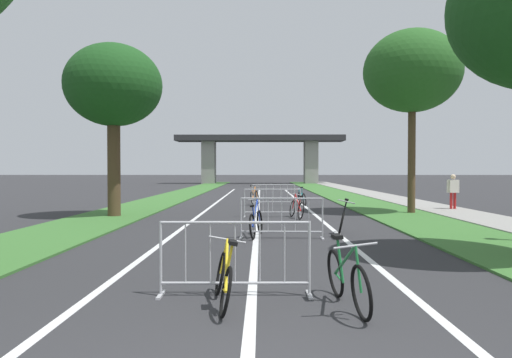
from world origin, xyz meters
TOP-DOWN VIEW (x-y plane):
  - grass_verge_left at (-5.47, 27.70)m, footprint 2.79×67.71m
  - grass_verge_right at (5.47, 27.70)m, footprint 2.79×67.71m
  - sidewalk_path_right at (7.97, 27.70)m, footprint 2.20×67.71m
  - lane_stripe_center at (0.00, 19.58)m, footprint 0.14×39.17m
  - lane_stripe_right_lane at (2.24, 19.58)m, footprint 0.14×39.17m
  - lane_stripe_left_lane at (-2.24, 19.58)m, footprint 0.14×39.17m
  - overpass_bridge at (0.00, 55.96)m, footprint 20.88×3.73m
  - tree_left_cypress_far at (-5.33, 14.30)m, footprint 3.57×3.57m
  - tree_right_pine_near at (6.14, 15.71)m, footprint 3.84×3.84m
  - crowd_barrier_nearest at (-0.24, 3.38)m, footprint 2.15×0.46m
  - crowd_barrier_second at (0.66, 8.87)m, footprint 2.15×0.50m
  - crowd_barrier_third at (0.56, 14.36)m, footprint 2.14×0.45m
  - crowd_barrier_fourth at (0.74, 19.86)m, footprint 2.15×0.47m
  - bicycle_red_0 at (1.43, 13.97)m, footprint 0.49×1.63m
  - bicycle_yellow_1 at (-0.36, 2.90)m, footprint 0.52×1.64m
  - bicycle_orange_2 at (-0.18, 20.27)m, footprint 0.51×1.76m
  - bicycle_teal_3 at (2.17, 20.29)m, footprint 0.53×1.64m
  - bicycle_black_4 at (2.29, 9.43)m, footprint 0.52×1.70m
  - bicycle_green_5 at (1.22, 2.81)m, footprint 0.53×1.71m
  - bicycle_blue_6 at (-0.00, 9.24)m, footprint 0.52×1.73m
  - pedestrian_pushing_bike at (8.38, 17.16)m, footprint 0.56×0.32m

SIDE VIEW (x-z plane):
  - lane_stripe_center at x=0.00m, z-range 0.00..0.01m
  - lane_stripe_right_lane at x=2.24m, z-range 0.00..0.01m
  - lane_stripe_left_lane at x=-2.24m, z-range 0.00..0.01m
  - grass_verge_left at x=-5.47m, z-range 0.00..0.05m
  - grass_verge_right at x=5.47m, z-range 0.00..0.05m
  - sidewalk_path_right at x=7.97m, z-range 0.00..0.08m
  - bicycle_teal_3 at x=2.17m, z-range -0.11..0.81m
  - bicycle_yellow_1 at x=-0.36m, z-range -0.09..0.80m
  - bicycle_red_0 at x=1.43m, z-range -0.10..0.81m
  - bicycle_blue_6 at x=0.00m, z-range -0.13..0.86m
  - bicycle_green_5 at x=1.22m, z-range -0.09..0.83m
  - bicycle_black_4 at x=2.29m, z-range -0.13..0.88m
  - bicycle_orange_2 at x=-0.18m, z-range -0.11..0.89m
  - crowd_barrier_nearest at x=-0.24m, z-range -0.01..1.04m
  - crowd_barrier_second at x=0.66m, z-range -0.01..1.04m
  - crowd_barrier_third at x=0.56m, z-range -0.01..1.04m
  - crowd_barrier_fourth at x=0.74m, z-range -0.01..1.04m
  - pedestrian_pushing_bike at x=8.38m, z-range 0.17..1.74m
  - overpass_bridge at x=0.00m, z-range 1.37..7.38m
  - tree_left_cypress_far at x=-5.33m, z-range 1.63..8.04m
  - tree_right_pine_near at x=6.14m, z-range 2.00..9.31m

